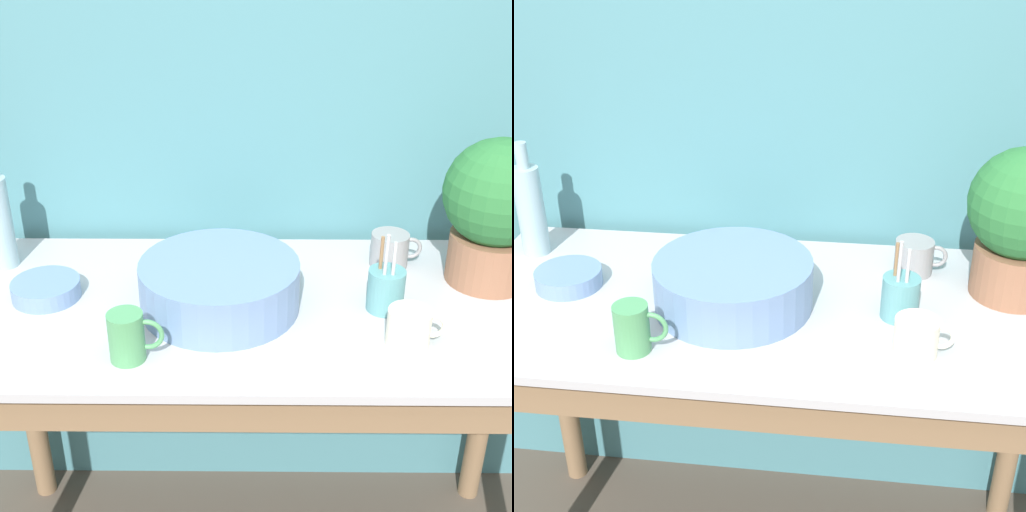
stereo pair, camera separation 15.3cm
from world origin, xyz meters
TOP-DOWN VIEW (x-y plane):
  - wall_back at (0.00, 0.70)m, footprint 6.00×0.05m
  - counter_table at (0.00, 0.30)m, footprint 1.41×0.65m
  - potted_plant at (0.54, 0.44)m, footprint 0.25×0.25m
  - bowl_wash_large at (-0.08, 0.31)m, footprint 0.35×0.35m
  - bottle_tall at (-0.62, 0.50)m, footprint 0.07×0.07m
  - mug_grey at (0.33, 0.51)m, footprint 0.12×0.09m
  - mug_green at (-0.25, 0.11)m, footprint 0.11×0.07m
  - mug_cream at (0.31, 0.17)m, footprint 0.12×0.09m
  - bowl_small_blue at (-0.47, 0.35)m, footprint 0.15×0.15m
  - utensil_cup at (0.28, 0.30)m, footprint 0.08×0.08m

SIDE VIEW (x-z plane):
  - counter_table at x=0.00m, z-range 0.26..1.11m
  - bowl_small_blue at x=-0.47m, z-range 0.85..0.89m
  - mug_cream at x=0.31m, z-range 0.85..0.93m
  - mug_grey at x=0.33m, z-range 0.85..0.93m
  - utensil_cup at x=0.28m, z-range 0.81..1.00m
  - mug_green at x=-0.25m, z-range 0.85..0.96m
  - bowl_wash_large at x=-0.08m, z-range 0.85..0.96m
  - bottle_tall at x=-0.62m, z-range 0.83..1.12m
  - potted_plant at x=0.54m, z-range 0.87..1.21m
  - wall_back at x=0.00m, z-range 0.00..2.40m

